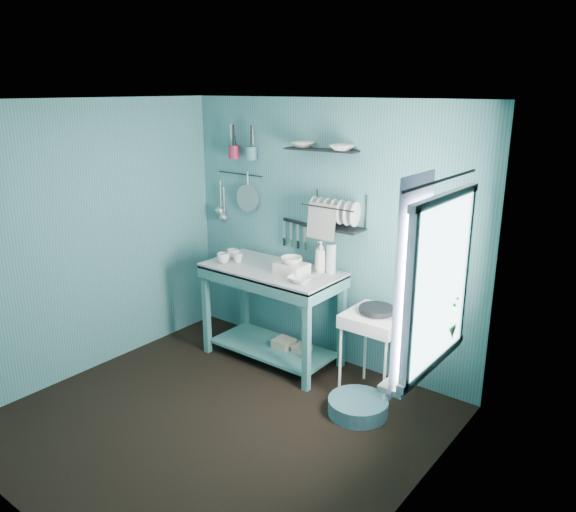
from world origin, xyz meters
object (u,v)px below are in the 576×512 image
Objects in this scene: utensil_cup_teal at (251,153)px; floor_basin at (358,406)px; work_counter at (272,314)px; dish_rack at (334,211)px; mug_right at (233,254)px; hotplate_stand at (374,355)px; utensil_cup_magenta at (234,152)px; mug_left at (223,258)px; mug_mid at (238,258)px; soap_bottle at (321,256)px; water_bottle at (331,258)px; storage_tin_large at (284,349)px; potted_plant at (438,317)px; frying_pan at (377,309)px; storage_tin_small at (302,355)px; wash_tub at (292,269)px; colander at (247,198)px.

floor_basin is at bearing -20.72° from utensil_cup_teal.
dish_rack is (0.52, 0.26, 1.05)m from work_counter.
mug_right reaches higher than hotplate_stand.
utensil_cup_magenta is 1.00× the size of utensil_cup_teal.
mug_mid is at bearing 45.00° from mug_left.
hotplate_stand is at bearing -15.96° from soap_bottle.
utensil_cup_magenta is at bearing 134.04° from mug_mid.
water_bottle reaches higher than hotplate_stand.
dish_rack is 4.23× the size of utensil_cup_magenta.
storage_tin_large is (0.84, -0.26, -1.84)m from utensil_cup_magenta.
work_counter is 1.60m from utensil_cup_teal.
mug_left is 0.41× the size of soap_bottle.
potted_plant reaches higher than mug_mid.
hotplate_stand is at bearing -0.14° from mug_right.
hotplate_stand is at bearing 2.12° from mug_mid.
utensil_cup_teal is at bearing 0.00° from utensil_cup_magenta.
hotplate_stand is (1.61, 0.16, -0.61)m from mug_left.
work_counter is 1.18m from frying_pan.
work_counter is 1.14m from hotplate_stand.
dish_rack is 4.23× the size of utensil_cup_teal.
potted_plant is (2.34, -0.70, -0.90)m from utensil_cup_teal.
soap_bottle reaches higher than storage_tin_small.
work_counter is 0.58m from wash_tub.
mug_left is 0.74m from wash_tub.
work_counter is 4.76× the size of wash_tub.
potted_plant is 2.25× the size of storage_tin_small.
water_bottle is 1.33m from floor_basin.
frying_pan reaches higher than storage_tin_large.
mug_mid is 0.18× the size of dish_rack.
mug_mid is 0.22× the size of potted_plant.
storage_tin_large is 1.14m from floor_basin.
colander reaches higher than potted_plant.
mug_left is at bearing -159.19° from water_bottle.
wash_tub is 0.36× the size of hotplate_stand.
wash_tub reaches higher than mug_right.
mug_right is 1.05m from water_bottle.
wash_tub is 2.15× the size of utensil_cup_teal.
soap_bottle is 0.54× the size of dish_rack.
dish_rack is at bearing 14.30° from mug_right.
mug_left is at bearing -165.27° from dish_rack.
storage_tin_large is at bearing -171.47° from storage_tin_small.
colander is at bearing 172.18° from soap_bottle.
soap_bottle is 1.07× the size of water_bottle.
mug_right is at bearing 172.60° from hotplate_stand.
soap_bottle is 2.30× the size of utensil_cup_magenta.
dish_rack is (-0.00, 0.04, 0.44)m from water_bottle.
mug_left reaches higher than hotplate_stand.
mug_left reaches higher than storage_tin_large.
mug_left is 1.21m from storage_tin_small.
mug_mid is 1.09m from dish_rack.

